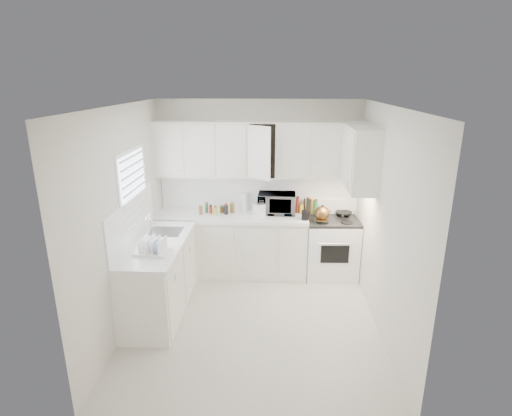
# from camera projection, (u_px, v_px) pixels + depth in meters

# --- Properties ---
(floor) EXTENTS (3.20, 3.20, 0.00)m
(floor) POSITION_uv_depth(u_px,v_px,m) (253.00, 321.00, 5.09)
(floor) COLOR beige
(floor) RESTS_ON ground
(ceiling) EXTENTS (3.20, 3.20, 0.00)m
(ceiling) POSITION_uv_depth(u_px,v_px,m) (253.00, 106.00, 4.30)
(ceiling) COLOR white
(ceiling) RESTS_ON ground
(wall_back) EXTENTS (3.00, 0.00, 3.00)m
(wall_back) POSITION_uv_depth(u_px,v_px,m) (259.00, 187.00, 6.22)
(wall_back) COLOR silver
(wall_back) RESTS_ON ground
(wall_front) EXTENTS (3.00, 0.00, 3.00)m
(wall_front) POSITION_uv_depth(u_px,v_px,m) (241.00, 291.00, 3.17)
(wall_front) COLOR silver
(wall_front) RESTS_ON ground
(wall_left) EXTENTS (0.00, 3.20, 3.20)m
(wall_left) POSITION_uv_depth(u_px,v_px,m) (125.00, 220.00, 4.77)
(wall_left) COLOR silver
(wall_left) RESTS_ON ground
(wall_right) EXTENTS (0.00, 3.20, 3.20)m
(wall_right) POSITION_uv_depth(u_px,v_px,m) (385.00, 224.00, 4.62)
(wall_right) COLOR silver
(wall_right) RESTS_ON ground
(window_blinds) EXTENTS (0.06, 0.96, 1.06)m
(window_blinds) POSITION_uv_depth(u_px,v_px,m) (134.00, 192.00, 5.02)
(window_blinds) COLOR white
(window_blinds) RESTS_ON wall_left
(lower_cabinets_back) EXTENTS (2.22, 0.60, 0.90)m
(lower_cabinets_back) POSITION_uv_depth(u_px,v_px,m) (232.00, 246.00, 6.21)
(lower_cabinets_back) COLOR silver
(lower_cabinets_back) RESTS_ON floor
(lower_cabinets_left) EXTENTS (0.60, 1.60, 0.90)m
(lower_cabinets_left) POSITION_uv_depth(u_px,v_px,m) (160.00, 278.00, 5.20)
(lower_cabinets_left) COLOR silver
(lower_cabinets_left) RESTS_ON floor
(countertop_back) EXTENTS (2.24, 0.64, 0.05)m
(countertop_back) POSITION_uv_depth(u_px,v_px,m) (232.00, 216.00, 6.06)
(countertop_back) COLOR white
(countertop_back) RESTS_ON lower_cabinets_back
(countertop_left) EXTENTS (0.64, 1.62, 0.05)m
(countertop_left) POSITION_uv_depth(u_px,v_px,m) (158.00, 244.00, 5.06)
(countertop_left) COLOR white
(countertop_left) RESTS_ON lower_cabinets_left
(backsplash_back) EXTENTS (2.98, 0.02, 0.55)m
(backsplash_back) POSITION_uv_depth(u_px,v_px,m) (259.00, 192.00, 6.23)
(backsplash_back) COLOR white
(backsplash_back) RESTS_ON wall_back
(backsplash_left) EXTENTS (0.02, 1.60, 0.55)m
(backsplash_left) POSITION_uv_depth(u_px,v_px,m) (132.00, 221.00, 4.98)
(backsplash_left) COLOR white
(backsplash_left) RESTS_ON wall_left
(upper_cabinets_back) EXTENTS (3.00, 0.33, 0.80)m
(upper_cabinets_back) POSITION_uv_depth(u_px,v_px,m) (258.00, 177.00, 6.00)
(upper_cabinets_back) COLOR silver
(upper_cabinets_back) RESTS_ON wall_back
(upper_cabinets_right) EXTENTS (0.33, 0.90, 0.80)m
(upper_cabinets_right) POSITION_uv_depth(u_px,v_px,m) (358.00, 189.00, 5.35)
(upper_cabinets_right) COLOR silver
(upper_cabinets_right) RESTS_ON wall_right
(sink) EXTENTS (0.42, 0.38, 0.30)m
(sink) POSITION_uv_depth(u_px,v_px,m) (165.00, 223.00, 5.34)
(sink) COLOR gray
(sink) RESTS_ON countertop_left
(stove) EXTENTS (0.77, 0.64, 1.15)m
(stove) POSITION_uv_depth(u_px,v_px,m) (332.00, 240.00, 6.11)
(stove) COLOR white
(stove) RESTS_ON floor
(tea_kettle) EXTENTS (0.33, 0.30, 0.24)m
(tea_kettle) POSITION_uv_depth(u_px,v_px,m) (322.00, 212.00, 5.81)
(tea_kettle) COLOR brown
(tea_kettle) RESTS_ON stove
(frying_pan) EXTENTS (0.32, 0.45, 0.04)m
(frying_pan) POSITION_uv_depth(u_px,v_px,m) (344.00, 212.00, 6.13)
(frying_pan) COLOR black
(frying_pan) RESTS_ON stove
(microwave) EXTENTS (0.56, 0.32, 0.37)m
(microwave) POSITION_uv_depth(u_px,v_px,m) (277.00, 201.00, 6.09)
(microwave) COLOR gray
(microwave) RESTS_ON countertop_back
(rice_cooker) EXTENTS (0.24, 0.24, 0.22)m
(rice_cooker) POSITION_uv_depth(u_px,v_px,m) (260.00, 208.00, 6.02)
(rice_cooker) COLOR white
(rice_cooker) RESTS_ON countertop_back
(paper_towel) EXTENTS (0.12, 0.12, 0.27)m
(paper_towel) POSITION_uv_depth(u_px,v_px,m) (245.00, 202.00, 6.22)
(paper_towel) COLOR white
(paper_towel) RESTS_ON countertop_back
(utensil_crock) EXTENTS (0.13, 0.13, 0.34)m
(utensil_crock) POSITION_uv_depth(u_px,v_px,m) (305.00, 209.00, 5.79)
(utensil_crock) COLOR black
(utensil_crock) RESTS_ON countertop_back
(dish_rack) EXTENTS (0.41, 0.33, 0.21)m
(dish_rack) POSITION_uv_depth(u_px,v_px,m) (152.00, 245.00, 4.70)
(dish_rack) COLOR white
(dish_rack) RESTS_ON countertop_left
(spice_left_0) EXTENTS (0.06, 0.06, 0.13)m
(spice_left_0) POSITION_uv_depth(u_px,v_px,m) (202.00, 208.00, 6.17)
(spice_left_0) COLOR brown
(spice_left_0) RESTS_ON countertop_back
(spice_left_1) EXTENTS (0.06, 0.06, 0.13)m
(spice_left_1) POSITION_uv_depth(u_px,v_px,m) (206.00, 209.00, 6.08)
(spice_left_1) COLOR #26723B
(spice_left_1) RESTS_ON countertop_back
(spice_left_2) EXTENTS (0.06, 0.06, 0.13)m
(spice_left_2) POSITION_uv_depth(u_px,v_px,m) (212.00, 208.00, 6.17)
(spice_left_2) COLOR #B52618
(spice_left_2) RESTS_ON countertop_back
(spice_left_3) EXTENTS (0.06, 0.06, 0.13)m
(spice_left_3) POSITION_uv_depth(u_px,v_px,m) (216.00, 210.00, 6.08)
(spice_left_3) COLOR #B1BF2C
(spice_left_3) RESTS_ON countertop_back
(spice_left_4) EXTENTS (0.06, 0.06, 0.13)m
(spice_left_4) POSITION_uv_depth(u_px,v_px,m) (222.00, 208.00, 6.16)
(spice_left_4) COLOR brown
(spice_left_4) RESTS_ON countertop_back
(spice_left_5) EXTENTS (0.06, 0.06, 0.13)m
(spice_left_5) POSITION_uv_depth(u_px,v_px,m) (226.00, 210.00, 6.07)
(spice_left_5) COLOR black
(spice_left_5) RESTS_ON countertop_back
(spice_left_6) EXTENTS (0.06, 0.06, 0.13)m
(spice_left_6) POSITION_uv_depth(u_px,v_px,m) (232.00, 208.00, 6.15)
(spice_left_6) COLOR brown
(spice_left_6) RESTS_ON countertop_back
(sauce_right_0) EXTENTS (0.06, 0.06, 0.19)m
(sauce_right_0) POSITION_uv_depth(u_px,v_px,m) (297.00, 206.00, 6.14)
(sauce_right_0) COLOR #B52618
(sauce_right_0) RESTS_ON countertop_back
(sauce_right_1) EXTENTS (0.06, 0.06, 0.19)m
(sauce_right_1) POSITION_uv_depth(u_px,v_px,m) (301.00, 208.00, 6.08)
(sauce_right_1) COLOR #B1BF2C
(sauce_right_1) RESTS_ON countertop_back
(sauce_right_2) EXTENTS (0.06, 0.06, 0.19)m
(sauce_right_2) POSITION_uv_depth(u_px,v_px,m) (304.00, 206.00, 6.13)
(sauce_right_2) COLOR brown
(sauce_right_2) RESTS_ON countertop_back
(sauce_right_3) EXTENTS (0.06, 0.06, 0.19)m
(sauce_right_3) POSITION_uv_depth(u_px,v_px,m) (308.00, 208.00, 6.07)
(sauce_right_3) COLOR black
(sauce_right_3) RESTS_ON countertop_back
(sauce_right_4) EXTENTS (0.06, 0.06, 0.19)m
(sauce_right_4) POSITION_uv_depth(u_px,v_px,m) (312.00, 207.00, 6.12)
(sauce_right_4) COLOR brown
(sauce_right_4) RESTS_ON countertop_back
(sauce_right_5) EXTENTS (0.06, 0.06, 0.19)m
(sauce_right_5) POSITION_uv_depth(u_px,v_px,m) (316.00, 208.00, 6.07)
(sauce_right_5) COLOR #26723B
(sauce_right_5) RESTS_ON countertop_back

